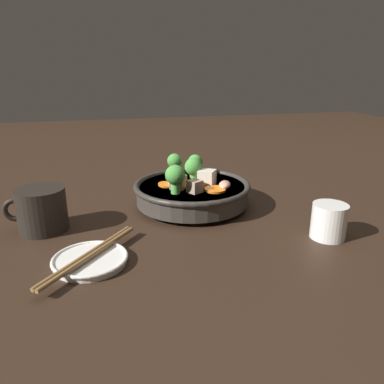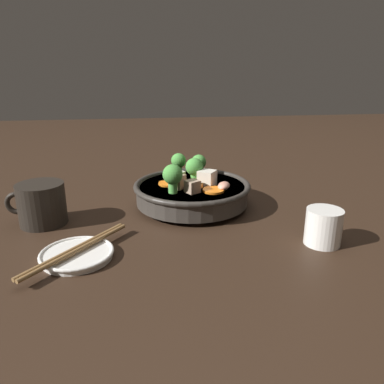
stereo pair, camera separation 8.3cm
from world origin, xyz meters
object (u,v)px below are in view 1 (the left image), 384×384
at_px(stirfry_bowl, 192,190).
at_px(side_saucer, 90,260).
at_px(chopsticks_pair, 90,255).
at_px(tea_cup, 329,221).
at_px(dark_mug, 41,210).

distance_m(stirfry_bowl, side_saucer, 0.31).
bearing_deg(chopsticks_pair, tea_cup, 179.30).
bearing_deg(side_saucer, dark_mug, -60.74).
height_order(tea_cup, dark_mug, dark_mug).
bearing_deg(tea_cup, side_saucer, -0.70).
distance_m(side_saucer, dark_mug, 0.18).
distance_m(side_saucer, chopsticks_pair, 0.01).
bearing_deg(chopsticks_pair, stirfry_bowl, -135.91).
bearing_deg(chopsticks_pair, dark_mug, -60.74).
bearing_deg(chopsticks_pair, side_saucer, 45.00).
xyz_separation_m(stirfry_bowl, chopsticks_pair, (0.22, 0.21, -0.02)).
distance_m(tea_cup, dark_mug, 0.53).
height_order(side_saucer, tea_cup, tea_cup).
bearing_deg(stirfry_bowl, dark_mug, 10.29).
relative_size(stirfry_bowl, dark_mug, 2.24).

